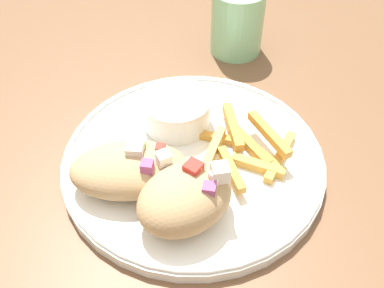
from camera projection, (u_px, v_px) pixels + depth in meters
The scene contains 7 objects.
table at pixel (208, 178), 0.59m from camera, with size 1.59×1.59×0.72m.
plate at pixel (192, 158), 0.53m from camera, with size 0.31×0.31×0.02m.
pita_sandwich_near at pixel (185, 197), 0.45m from camera, with size 0.12×0.10×0.07m.
pita_sandwich_far at pixel (130, 169), 0.48m from camera, with size 0.14×0.15×0.06m.
fries_pile at pixel (246, 147), 0.52m from camera, with size 0.14×0.12×0.03m.
sauce_ramekin at pixel (178, 108), 0.55m from camera, with size 0.09×0.09×0.04m.
water_glass at pixel (237, 24), 0.68m from camera, with size 0.08×0.08×0.10m.
Camera 1 is at (-0.31, -0.23, 1.13)m, focal length 42.00 mm.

